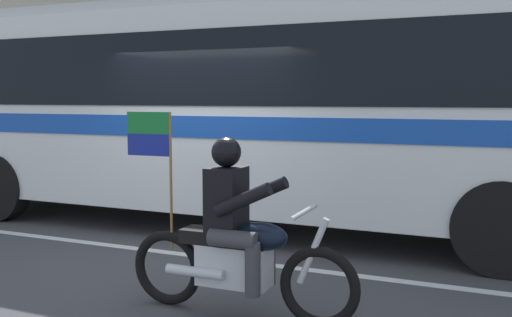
# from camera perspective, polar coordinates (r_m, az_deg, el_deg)

# --- Properties ---
(ground_plane) EXTENTS (60.00, 60.00, 0.00)m
(ground_plane) POSITION_cam_1_polar(r_m,az_deg,el_deg) (7.79, -5.26, -8.20)
(ground_plane) COLOR #3D3D3F
(sidewalk_curb) EXTENTS (28.00, 3.80, 0.15)m
(sidewalk_curb) POSITION_cam_1_polar(r_m,az_deg,el_deg) (12.40, 6.18, -2.55)
(sidewalk_curb) COLOR #A39E93
(sidewalk_curb) RESTS_ON ground_plane
(lane_center_stripe) EXTENTS (26.60, 0.14, 0.01)m
(lane_center_stripe) POSITION_cam_1_polar(r_m,az_deg,el_deg) (7.29, -7.56, -9.19)
(lane_center_stripe) COLOR silver
(lane_center_stripe) RESTS_ON ground_plane
(transit_bus) EXTENTS (12.33, 2.64, 3.22)m
(transit_bus) POSITION_cam_1_polar(r_m,az_deg,el_deg) (8.53, -0.16, 5.84)
(transit_bus) COLOR white
(transit_bus) RESTS_ON ground_plane
(motorcycle_with_rider) EXTENTS (2.20, 0.64, 1.78)m
(motorcycle_with_rider) POSITION_cam_1_polar(r_m,az_deg,el_deg) (5.12, -1.91, -8.02)
(motorcycle_with_rider) COLOR black
(motorcycle_with_rider) RESTS_ON ground_plane
(fire_hydrant) EXTENTS (0.22, 0.30, 0.75)m
(fire_hydrant) POSITION_cam_1_polar(r_m,az_deg,el_deg) (13.40, -16.08, -0.20)
(fire_hydrant) COLOR gold
(fire_hydrant) RESTS_ON sidewalk_curb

